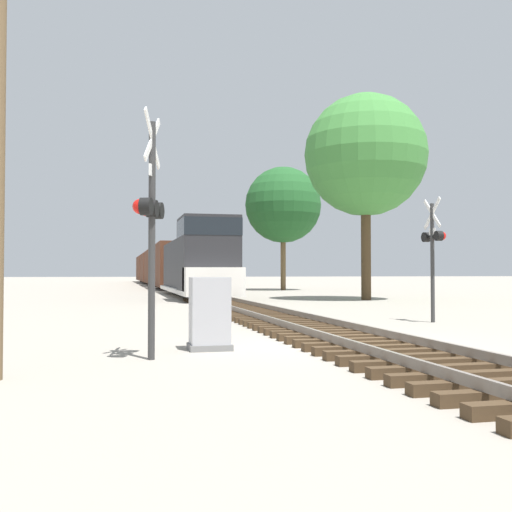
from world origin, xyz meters
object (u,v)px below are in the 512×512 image
(freight_train, at_px, (161,267))
(relay_cabinet, at_px, (210,314))
(tree_mid_background, at_px, (283,205))
(crossing_signal_near, at_px, (150,216))
(crossing_signal_far, at_px, (433,245))
(tree_far_right, at_px, (366,156))

(freight_train, bearing_deg, relay_cabinet, -93.16)
(freight_train, distance_m, tree_mid_background, 19.52)
(tree_mid_background, bearing_deg, crossing_signal_near, -109.07)
(crossing_signal_far, bearing_deg, crossing_signal_near, 122.13)
(freight_train, xyz_separation_m, crossing_signal_far, (4.57, -49.04, 0.27))
(tree_far_right, bearing_deg, crossing_signal_far, -105.81)
(crossing_signal_near, distance_m, tree_far_right, 24.21)
(relay_cabinet, xyz_separation_m, tree_mid_background, (12.09, 37.38, 6.55))
(tree_far_right, bearing_deg, crossing_signal_near, -122.61)
(freight_train, bearing_deg, crossing_signal_far, -84.68)
(tree_mid_background, bearing_deg, crossing_signal_far, -97.94)
(crossing_signal_near, relative_size, crossing_signal_far, 1.14)
(relay_cabinet, relative_size, tree_mid_background, 0.13)
(crossing_signal_near, bearing_deg, crossing_signal_far, 143.23)
(tree_far_right, distance_m, tree_mid_background, 18.58)
(crossing_signal_near, height_order, tree_mid_background, tree_mid_background)
(crossing_signal_far, bearing_deg, tree_far_right, -17.48)
(freight_train, xyz_separation_m, tree_mid_background, (9.11, -16.46, 5.20))
(tree_far_right, height_order, tree_mid_background, tree_far_right)
(relay_cabinet, bearing_deg, tree_far_right, 58.55)
(crossing_signal_near, bearing_deg, tree_far_right, 166.82)
(tree_far_right, xyz_separation_m, tree_mid_background, (0.57, 18.56, -0.66))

